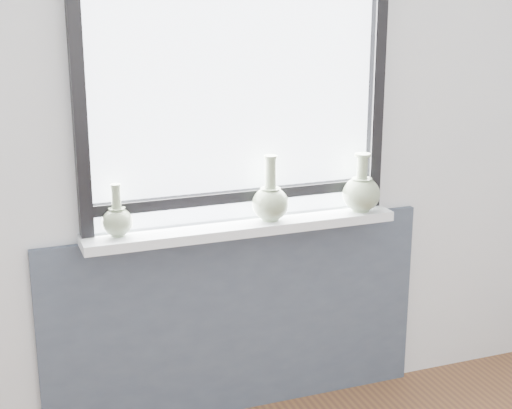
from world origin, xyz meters
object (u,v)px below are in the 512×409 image
object	(u,v)px
vase_a	(117,219)
windowsill	(242,227)
vase_b	(270,201)
vase_c	(361,192)

from	to	relation	value
vase_a	windowsill	bearing A→B (deg)	-0.97
windowsill	vase_b	size ratio (longest dim) A/B	4.81
vase_b	vase_a	bearing A→B (deg)	178.21
windowsill	vase_c	bearing A→B (deg)	-2.62
windowsill	vase_b	distance (m)	0.16
vase_a	vase_c	size ratio (longest dim) A/B	0.82
windowsill	vase_c	size ratio (longest dim) A/B	5.22
windowsill	vase_a	size ratio (longest dim) A/B	6.35
vase_a	vase_b	size ratio (longest dim) A/B	0.76
vase_b	windowsill	bearing A→B (deg)	174.70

